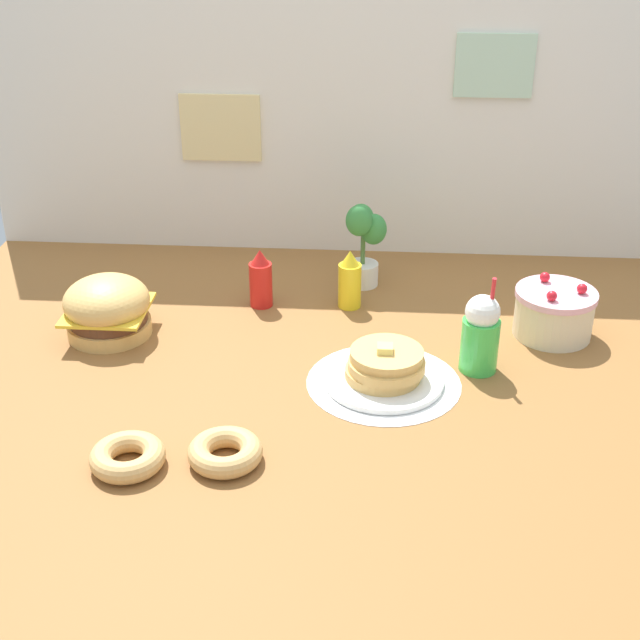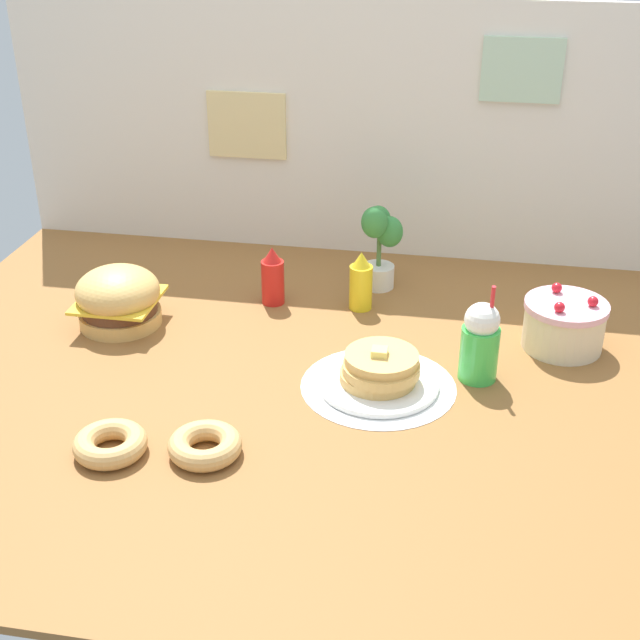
{
  "view_description": "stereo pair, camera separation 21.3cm",
  "coord_description": "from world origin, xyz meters",
  "px_view_note": "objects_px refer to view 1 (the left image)",
  "views": [
    {
      "loc": [
        0.1,
        -1.85,
        1.16
      ],
      "look_at": [
        -0.04,
        0.13,
        0.11
      ],
      "focal_mm": 49.23,
      "sensor_mm": 36.0,
      "label": 1
    },
    {
      "loc": [
        0.31,
        -1.83,
        1.16
      ],
      "look_at": [
        -0.04,
        0.13,
        0.11
      ],
      "focal_mm": 49.23,
      "sensor_mm": 36.0,
      "label": 2
    }
  ],
  "objects_px": {
    "ketchup_bottle": "(261,280)",
    "cream_soda_cup": "(481,334)",
    "potted_plant": "(364,241)",
    "burger": "(107,308)",
    "pancake_stack": "(385,369)",
    "donut_chocolate": "(225,452)",
    "mustard_bottle": "(350,281)",
    "donut_pink_glaze": "(127,456)",
    "layer_cake": "(554,313)"
  },
  "relations": [
    {
      "from": "burger",
      "to": "mustard_bottle",
      "type": "distance_m",
      "value": 0.68
    },
    {
      "from": "ketchup_bottle",
      "to": "pancake_stack",
      "type": "bearing_deg",
      "value": -48.34
    },
    {
      "from": "ketchup_bottle",
      "to": "donut_pink_glaze",
      "type": "relative_size",
      "value": 1.08
    },
    {
      "from": "donut_pink_glaze",
      "to": "donut_chocolate",
      "type": "bearing_deg",
      "value": 8.76
    },
    {
      "from": "pancake_stack",
      "to": "mustard_bottle",
      "type": "distance_m",
      "value": 0.43
    },
    {
      "from": "donut_pink_glaze",
      "to": "donut_chocolate",
      "type": "relative_size",
      "value": 1.0
    },
    {
      "from": "cream_soda_cup",
      "to": "donut_chocolate",
      "type": "xyz_separation_m",
      "value": [
        -0.58,
        -0.43,
        -0.08
      ]
    },
    {
      "from": "ketchup_bottle",
      "to": "cream_soda_cup",
      "type": "bearing_deg",
      "value": -28.24
    },
    {
      "from": "pancake_stack",
      "to": "ketchup_bottle",
      "type": "distance_m",
      "value": 0.55
    },
    {
      "from": "donut_pink_glaze",
      "to": "mustard_bottle",
      "type": "bearing_deg",
      "value": 60.87
    },
    {
      "from": "cream_soda_cup",
      "to": "donut_pink_glaze",
      "type": "distance_m",
      "value": 0.92
    },
    {
      "from": "layer_cake",
      "to": "donut_chocolate",
      "type": "relative_size",
      "value": 1.34
    },
    {
      "from": "layer_cake",
      "to": "mustard_bottle",
      "type": "distance_m",
      "value": 0.58
    },
    {
      "from": "layer_cake",
      "to": "donut_chocolate",
      "type": "bearing_deg",
      "value": -141.67
    },
    {
      "from": "pancake_stack",
      "to": "donut_chocolate",
      "type": "bearing_deg",
      "value": -134.64
    },
    {
      "from": "ketchup_bottle",
      "to": "potted_plant",
      "type": "relative_size",
      "value": 0.66
    },
    {
      "from": "pancake_stack",
      "to": "layer_cake",
      "type": "xyz_separation_m",
      "value": [
        0.46,
        0.28,
        0.03
      ]
    },
    {
      "from": "burger",
      "to": "donut_chocolate",
      "type": "distance_m",
      "value": 0.69
    },
    {
      "from": "ketchup_bottle",
      "to": "donut_pink_glaze",
      "type": "height_order",
      "value": "ketchup_bottle"
    },
    {
      "from": "burger",
      "to": "donut_pink_glaze",
      "type": "height_order",
      "value": "burger"
    },
    {
      "from": "layer_cake",
      "to": "potted_plant",
      "type": "distance_m",
      "value": 0.6
    },
    {
      "from": "potted_plant",
      "to": "pancake_stack",
      "type": "bearing_deg",
      "value": -82.98
    },
    {
      "from": "pancake_stack",
      "to": "donut_chocolate",
      "type": "relative_size",
      "value": 1.83
    },
    {
      "from": "burger",
      "to": "layer_cake",
      "type": "distance_m",
      "value": 1.21
    },
    {
      "from": "burger",
      "to": "cream_soda_cup",
      "type": "distance_m",
      "value": 1.0
    },
    {
      "from": "ketchup_bottle",
      "to": "potted_plant",
      "type": "xyz_separation_m",
      "value": [
        0.29,
        0.16,
        0.06
      ]
    },
    {
      "from": "ketchup_bottle",
      "to": "cream_soda_cup",
      "type": "xyz_separation_m",
      "value": [
        0.6,
        -0.32,
        0.02
      ]
    },
    {
      "from": "ketchup_bottle",
      "to": "donut_chocolate",
      "type": "relative_size",
      "value": 1.08
    },
    {
      "from": "potted_plant",
      "to": "ketchup_bottle",
      "type": "bearing_deg",
      "value": -151.14
    },
    {
      "from": "cream_soda_cup",
      "to": "donut_chocolate",
      "type": "distance_m",
      "value": 0.73
    },
    {
      "from": "layer_cake",
      "to": "potted_plant",
      "type": "xyz_separation_m",
      "value": [
        -0.53,
        0.28,
        0.08
      ]
    },
    {
      "from": "ketchup_bottle",
      "to": "potted_plant",
      "type": "distance_m",
      "value": 0.34
    },
    {
      "from": "donut_pink_glaze",
      "to": "potted_plant",
      "type": "height_order",
      "value": "potted_plant"
    },
    {
      "from": "ketchup_bottle",
      "to": "cream_soda_cup",
      "type": "distance_m",
      "value": 0.68
    },
    {
      "from": "mustard_bottle",
      "to": "cream_soda_cup",
      "type": "bearing_deg",
      "value": -44.21
    },
    {
      "from": "potted_plant",
      "to": "donut_chocolate",
      "type": "bearing_deg",
      "value": -106.59
    },
    {
      "from": "mustard_bottle",
      "to": "cream_soda_cup",
      "type": "height_order",
      "value": "cream_soda_cup"
    },
    {
      "from": "cream_soda_cup",
      "to": "potted_plant",
      "type": "height_order",
      "value": "potted_plant"
    },
    {
      "from": "layer_cake",
      "to": "burger",
      "type": "bearing_deg",
      "value": -176.08
    },
    {
      "from": "pancake_stack",
      "to": "donut_pink_glaze",
      "type": "distance_m",
      "value": 0.67
    },
    {
      "from": "mustard_bottle",
      "to": "donut_chocolate",
      "type": "xyz_separation_m",
      "value": [
        -0.24,
        -0.76,
        -0.06
      ]
    },
    {
      "from": "layer_cake",
      "to": "mustard_bottle",
      "type": "relative_size",
      "value": 1.25
    },
    {
      "from": "layer_cake",
      "to": "ketchup_bottle",
      "type": "height_order",
      "value": "ketchup_bottle"
    },
    {
      "from": "pancake_stack",
      "to": "cream_soda_cup",
      "type": "distance_m",
      "value": 0.26
    },
    {
      "from": "pancake_stack",
      "to": "layer_cake",
      "type": "height_order",
      "value": "layer_cake"
    },
    {
      "from": "donut_chocolate",
      "to": "potted_plant",
      "type": "xyz_separation_m",
      "value": [
        0.27,
        0.91,
        0.12
      ]
    },
    {
      "from": "pancake_stack",
      "to": "donut_chocolate",
      "type": "xyz_separation_m",
      "value": [
        -0.34,
        -0.35,
        -0.01
      ]
    },
    {
      "from": "burger",
      "to": "potted_plant",
      "type": "height_order",
      "value": "potted_plant"
    },
    {
      "from": "burger",
      "to": "potted_plant",
      "type": "distance_m",
      "value": 0.78
    },
    {
      "from": "burger",
      "to": "cream_soda_cup",
      "type": "xyz_separation_m",
      "value": [
        0.99,
        -0.12,
        0.02
      ]
    }
  ]
}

